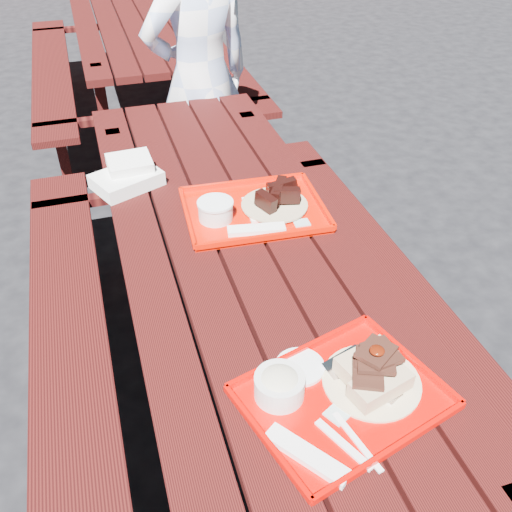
% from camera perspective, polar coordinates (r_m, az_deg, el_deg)
% --- Properties ---
extents(ground, '(60.00, 60.00, 0.00)m').
position_cam_1_polar(ground, '(2.30, -1.14, -14.19)').
color(ground, black).
rests_on(ground, ground).
extents(picnic_table_near, '(1.41, 2.40, 0.75)m').
position_cam_1_polar(picnic_table_near, '(1.90, -1.34, -3.61)').
color(picnic_table_near, '#3A0D0B').
rests_on(picnic_table_near, ground).
extents(picnic_table_far, '(1.41, 2.40, 0.75)m').
position_cam_1_polar(picnic_table_far, '(4.38, -12.24, 20.09)').
color(picnic_table_far, '#3A0D0B').
rests_on(picnic_table_far, ground).
extents(near_tray, '(0.51, 0.44, 0.14)m').
position_cam_1_polar(near_tray, '(1.34, 8.15, -12.76)').
color(near_tray, '#D30400').
rests_on(near_tray, picnic_table_near).
extents(far_tray, '(0.49, 0.39, 0.08)m').
position_cam_1_polar(far_tray, '(1.91, -0.39, 4.74)').
color(far_tray, red).
rests_on(far_tray, picnic_table_near).
extents(white_cloth, '(0.27, 0.24, 0.09)m').
position_cam_1_polar(white_cloth, '(2.13, -12.72, 7.89)').
color(white_cloth, white).
rests_on(white_cloth, picnic_table_near).
extents(person, '(0.66, 0.53, 1.59)m').
position_cam_1_polar(person, '(2.93, -5.58, 17.07)').
color(person, '#A7BAE6').
rests_on(person, ground).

